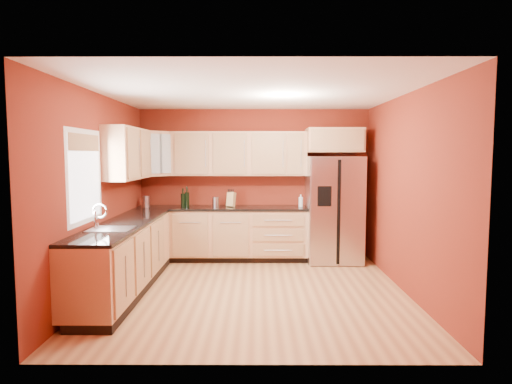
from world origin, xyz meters
TOP-DOWN VIEW (x-y plane):
  - floor at (0.00, 0.00)m, footprint 4.00×4.00m
  - ceiling at (0.00, 0.00)m, footprint 4.00×4.00m
  - wall_back at (0.00, 2.00)m, footprint 4.00×0.04m
  - wall_front at (0.00, -2.00)m, footprint 4.00×0.04m
  - wall_left at (-2.00, 0.00)m, footprint 0.04×4.00m
  - wall_right at (2.00, 0.00)m, footprint 0.04×4.00m
  - base_cabinets_back at (-0.55, 1.70)m, footprint 2.90×0.60m
  - base_cabinets_left at (-1.70, 0.00)m, footprint 0.60×2.80m
  - countertop_back at (-0.55, 1.69)m, footprint 2.90×0.62m
  - countertop_left at (-1.69, 0.00)m, footprint 0.62×2.80m
  - upper_cabinets_back at (-0.25, 1.83)m, footprint 2.30×0.33m
  - upper_cabinets_left at (-1.83, 0.72)m, footprint 0.33×1.35m
  - corner_upper_cabinet at (-1.67, 1.67)m, footprint 0.67×0.67m
  - over_fridge_cabinet at (1.35, 1.70)m, footprint 0.92×0.60m
  - refrigerator at (1.35, 1.62)m, footprint 0.90×0.75m
  - window at (-1.98, -0.50)m, footprint 0.03×0.90m
  - sink_faucet at (-1.69, -0.50)m, footprint 0.50×0.42m
  - canister_left at (-1.82, 1.65)m, footprint 0.12×0.12m
  - canister_right at (-0.65, 1.66)m, footprint 0.12×0.12m
  - wine_bottle_a at (-1.20, 1.64)m, footprint 0.09×0.09m
  - wine_bottle_b at (-1.14, 1.67)m, footprint 0.10×0.10m
  - knife_block at (-0.39, 1.74)m, footprint 0.15×0.15m
  - soap_dispenser at (0.80, 1.73)m, footprint 0.08×0.08m

SIDE VIEW (x-z plane):
  - floor at x=0.00m, z-range 0.00..0.00m
  - base_cabinets_back at x=-0.55m, z-range 0.00..0.88m
  - base_cabinets_left at x=-1.70m, z-range 0.00..0.88m
  - refrigerator at x=1.35m, z-range 0.00..1.78m
  - countertop_back at x=-0.55m, z-range 0.88..0.92m
  - countertop_left at x=-1.69m, z-range 0.88..0.92m
  - canister_right at x=-0.65m, z-range 0.92..1.09m
  - canister_left at x=-1.82m, z-range 0.92..1.11m
  - soap_dispenser at x=0.80m, z-range 0.92..1.13m
  - knife_block at x=-0.39m, z-range 0.92..1.17m
  - sink_faucet at x=-1.69m, z-range 0.92..1.22m
  - wine_bottle_a at x=-1.20m, z-range 0.92..1.24m
  - wine_bottle_b at x=-1.14m, z-range 0.92..1.27m
  - wall_back at x=0.00m, z-range 0.00..2.60m
  - wall_front at x=0.00m, z-range 0.00..2.60m
  - wall_left at x=-2.00m, z-range 0.00..2.60m
  - wall_right at x=2.00m, z-range 0.00..2.60m
  - window at x=-1.98m, z-range 1.05..2.05m
  - upper_cabinets_back at x=-0.25m, z-range 1.45..2.20m
  - upper_cabinets_left at x=-1.83m, z-range 1.45..2.20m
  - corner_upper_cabinet at x=-1.67m, z-range 1.45..2.20m
  - over_fridge_cabinet at x=1.35m, z-range 1.85..2.25m
  - ceiling at x=0.00m, z-range 2.60..2.60m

